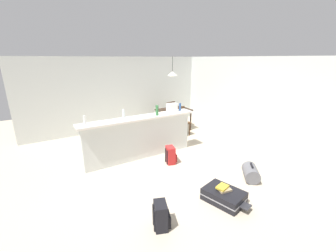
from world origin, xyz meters
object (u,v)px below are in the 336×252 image
dining_chair_far_side (169,112)px  grocery_bag (172,108)px  bottle_clear (124,114)px  dining_table (174,112)px  bottle_white (85,120)px  bottle_green (157,110)px  suitcase_flat_black (224,196)px  pendant_lamp (172,73)px  backpack_black (161,216)px  backpack_red (171,155)px  bottle_blue (180,107)px  dining_chair_near_partition (181,120)px  duffel_bag_grey (251,173)px  book_stack (223,188)px

dining_chair_far_side → grocery_bag: bearing=-119.8°
bottle_clear → dining_table: size_ratio=0.21×
bottle_white → bottle_green: 1.71m
suitcase_flat_black → bottle_white: bearing=125.7°
pendant_lamp → backpack_black: 4.98m
bottle_clear → backpack_red: bearing=-38.4°
bottle_white → backpack_red: (1.75, -0.68, -0.98)m
backpack_red → bottle_blue: bearing=43.5°
dining_chair_near_partition → suitcase_flat_black: 3.63m
bottle_white → duffel_bag_grey: 3.69m
duffel_bag_grey → book_stack: (-1.03, -0.22, 0.10)m
bottle_green → bottle_blue: size_ratio=1.26×
bottle_white → bottle_blue: same height
bottle_white → backpack_red: 2.12m
bottle_green → bottle_blue: bottle_green is taller
dining_chair_near_partition → book_stack: dining_chair_near_partition is taller
dining_table → backpack_red: 2.63m
bottle_green → dining_chair_near_partition: bottle_green is taller
bottle_clear → duffel_bag_grey: bearing=-49.3°
backpack_black → book_stack: backpack_black is taller
pendant_lamp → bottle_blue: bearing=-115.1°
pendant_lamp → book_stack: pendant_lamp is taller
suitcase_flat_black → book_stack: bearing=97.1°
dining_chair_near_partition → bottle_green: bearing=-145.8°
bottle_green → dining_chair_far_side: 2.69m
bottle_white → duffel_bag_grey: bottle_white is taller
bottle_clear → bottle_green: bearing=-7.8°
pendant_lamp → suitcase_flat_black: bearing=-110.0°
dining_table → backpack_red: size_ratio=2.62×
dining_table → backpack_black: bearing=-125.5°
book_stack → backpack_red: bearing=89.9°
dining_chair_near_partition → backpack_red: bearing=-132.0°
suitcase_flat_black → backpack_red: bearing=90.0°
bottle_white → pendant_lamp: (3.16, 1.43, 0.78)m
bottle_white → bottle_blue: (2.50, 0.03, 0.00)m
backpack_black → book_stack: bearing=-1.2°
bottle_green → grocery_bag: size_ratio=0.99×
bottle_blue → book_stack: bearing=-107.1°
bottle_blue → bottle_green: bearing=-170.6°
bottle_blue → dining_table: bottle_blue is taller
bottle_green → suitcase_flat_black: bearing=-89.0°
grocery_bag → dining_chair_near_partition: size_ratio=0.28×
suitcase_flat_black → backpack_red: (-0.00, 1.76, 0.09)m
bottle_green → duffel_bag_grey: bottle_green is taller
suitcase_flat_black → backpack_black: 1.26m
dining_table → book_stack: dining_table is taller
suitcase_flat_black → backpack_red: size_ratio=2.10×
dining_chair_far_side → dining_chair_near_partition: bearing=-99.3°
pendant_lamp → duffel_bag_grey: 4.08m
dining_table → book_stack: bearing=-111.0°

